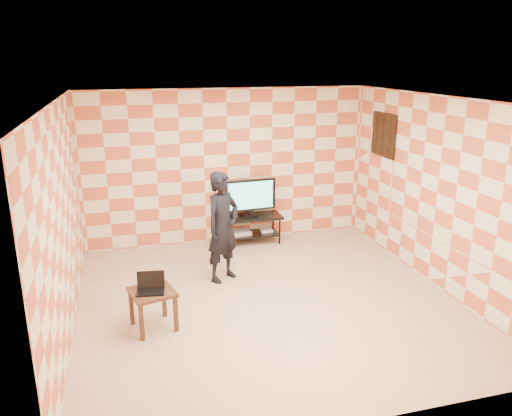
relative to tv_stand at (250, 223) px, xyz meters
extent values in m
plane|color=tan|center=(-0.34, -2.23, -0.37)|extent=(5.00, 5.00, 0.00)
cube|color=beige|center=(-0.34, 0.27, 0.98)|extent=(5.00, 0.02, 2.70)
cube|color=beige|center=(-0.34, -4.73, 0.98)|extent=(5.00, 0.02, 2.70)
cube|color=beige|center=(-2.84, -2.23, 0.98)|extent=(0.02, 5.00, 2.70)
cube|color=beige|center=(2.16, -2.23, 0.98)|extent=(0.02, 5.00, 2.70)
cube|color=white|center=(-0.34, -2.23, 2.33)|extent=(5.00, 5.00, 0.02)
cube|color=black|center=(2.13, -0.68, 1.58)|extent=(0.04, 0.72, 0.72)
cube|color=black|center=(2.13, -0.68, 1.58)|extent=(0.04, 0.03, 0.68)
cube|color=black|center=(2.13, -0.68, 1.58)|extent=(0.04, 0.68, 0.03)
cube|color=black|center=(0.00, 0.00, 0.11)|extent=(1.10, 0.49, 0.04)
cube|color=black|center=(0.00, 0.00, -0.21)|extent=(0.99, 0.44, 0.03)
cylinder|color=black|center=(-0.48, -0.20, -0.12)|extent=(0.03, 0.03, 0.50)
cylinder|color=black|center=(-0.48, 0.20, -0.12)|extent=(0.03, 0.03, 0.50)
cylinder|color=black|center=(0.48, -0.20, -0.12)|extent=(0.03, 0.03, 0.50)
cylinder|color=black|center=(0.48, 0.20, -0.12)|extent=(0.03, 0.03, 0.50)
cube|color=black|center=(0.00, 0.00, 0.15)|extent=(0.28, 0.19, 0.03)
cube|color=black|center=(0.00, 0.00, 0.20)|extent=(0.07, 0.05, 0.08)
cube|color=black|center=(0.00, 0.00, 0.52)|extent=(0.91, 0.12, 0.56)
cube|color=#47C3B9|center=(0.00, -0.03, 0.52)|extent=(0.82, 0.06, 0.48)
cube|color=#ACACAE|center=(-0.22, 0.01, -0.16)|extent=(0.44, 0.34, 0.07)
cube|color=silver|center=(0.30, 0.01, -0.17)|extent=(0.22, 0.16, 0.05)
cube|color=#351D11|center=(-1.89, -2.53, 0.11)|extent=(0.61, 0.61, 0.04)
cube|color=#351D11|center=(-2.04, -2.79, -0.14)|extent=(0.06, 0.06, 0.46)
cube|color=#351D11|center=(-2.14, -2.38, -0.14)|extent=(0.06, 0.06, 0.46)
cube|color=#351D11|center=(-1.63, -2.69, -0.14)|extent=(0.06, 0.06, 0.46)
cube|color=#351D11|center=(-1.74, -2.28, -0.14)|extent=(0.06, 0.06, 0.46)
cube|color=black|center=(-1.91, -2.58, 0.14)|extent=(0.36, 0.28, 0.02)
cube|color=black|center=(-1.89, -2.46, 0.25)|extent=(0.33, 0.10, 0.21)
imported|color=black|center=(-0.77, -1.37, 0.45)|extent=(0.72, 0.66, 1.64)
camera|label=1|loc=(-2.12, -8.12, 2.83)|focal=35.00mm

